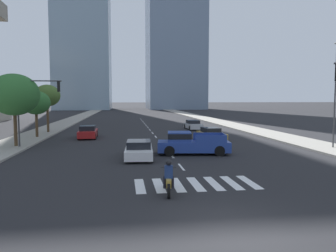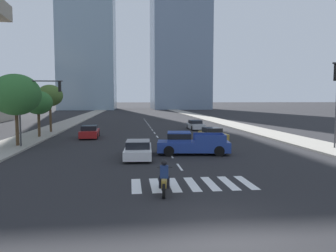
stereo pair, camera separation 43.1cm
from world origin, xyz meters
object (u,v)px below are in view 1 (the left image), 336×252
at_px(pickup_truck, 190,143).
at_px(street_lamp_east, 335,88).
at_px(motorcycle_lead, 169,180).
at_px(traffic_signal_far, 34,99).
at_px(street_tree_second, 36,103).
at_px(street_tree_third, 47,96).
at_px(sedan_white_1, 139,150).
at_px(sedan_red_3, 88,132).
at_px(street_tree_nearest, 14,95).
at_px(sedan_silver_2, 193,125).
at_px(sedan_gold_0, 211,134).

bearing_deg(pickup_truck, street_lamp_east, -168.51).
xyz_separation_m(motorcycle_lead, traffic_signal_far, (-9.33, 14.55, 3.54)).
xyz_separation_m(pickup_truck, street_tree_second, (-13.97, 11.95, 2.90)).
relative_size(pickup_truck, street_lamp_east, 0.65).
bearing_deg(street_tree_third, sedan_white_1, -60.93).
height_order(pickup_truck, street_tree_second, street_tree_second).
height_order(traffic_signal_far, street_tree_second, traffic_signal_far).
xyz_separation_m(sedan_red_3, street_tree_third, (-5.31, 5.74, 3.89)).
relative_size(street_tree_nearest, street_tree_third, 1.07).
height_order(sedan_silver_2, street_tree_nearest, street_tree_nearest).
bearing_deg(sedan_red_3, motorcycle_lead, -166.21).
bearing_deg(street_tree_nearest, traffic_signal_far, -13.93).
relative_size(sedan_red_3, street_tree_nearest, 0.72).
distance_m(street_lamp_east, street_tree_second, 28.43).
distance_m(sedan_gold_0, sedan_white_1, 11.83).
distance_m(motorcycle_lead, street_tree_third, 29.26).
bearing_deg(pickup_truck, street_tree_third, -43.12).
bearing_deg(sedan_white_1, street_tree_third, 32.22).
bearing_deg(street_lamp_east, sedan_white_1, -173.07).
distance_m(sedan_gold_0, traffic_signal_far, 16.75).
xyz_separation_m(traffic_signal_far, street_tree_third, (-1.69, 12.28, 0.38)).
xyz_separation_m(sedan_gold_0, sedan_white_1, (-7.65, -9.02, 0.00)).
height_order(motorcycle_lead, street_tree_second, street_tree_second).
height_order(sedan_silver_2, street_tree_second, street_tree_second).
height_order(street_lamp_east, street_tree_third, street_lamp_east).
xyz_separation_m(motorcycle_lead, sedan_silver_2, (7.39, 29.28, -0.00)).
relative_size(street_lamp_east, street_tree_nearest, 1.40).
relative_size(sedan_white_1, street_tree_second, 0.98).
xyz_separation_m(pickup_truck, street_lamp_east, (12.16, 0.83, 4.21)).
relative_size(motorcycle_lead, street_tree_second, 0.46).
height_order(street_tree_second, street_tree_third, street_tree_third).
distance_m(motorcycle_lead, street_tree_second, 24.55).
height_order(sedan_red_3, street_lamp_east, street_lamp_east).
xyz_separation_m(traffic_signal_far, street_lamp_east, (24.44, -3.96, 0.90)).
relative_size(motorcycle_lead, sedan_gold_0, 0.49).
distance_m(motorcycle_lead, sedan_red_3, 21.84).
distance_m(motorcycle_lead, pickup_truck, 10.20).
bearing_deg(street_tree_nearest, pickup_truck, -20.45).
bearing_deg(traffic_signal_far, pickup_truck, -21.30).
bearing_deg(sedan_silver_2, sedan_red_3, -59.58).
bearing_deg(street_lamp_east, sedan_gold_0, 139.80).
bearing_deg(sedan_silver_2, street_tree_second, -69.28).
bearing_deg(sedan_gold_0, sedan_white_1, -45.61).
height_order(sedan_red_3, traffic_signal_far, traffic_signal_far).
relative_size(sedan_gold_0, traffic_signal_far, 0.76).
relative_size(sedan_red_3, street_lamp_east, 0.51).
distance_m(pickup_truck, street_tree_second, 18.61).
bearing_deg(street_tree_third, street_tree_nearest, -90.00).
bearing_deg(street_tree_nearest, sedan_red_3, 49.03).
height_order(sedan_gold_0, street_tree_second, street_tree_second).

